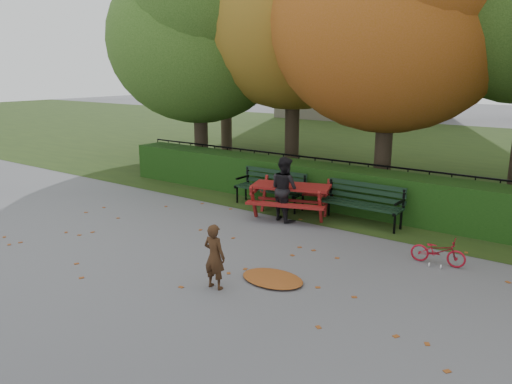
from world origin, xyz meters
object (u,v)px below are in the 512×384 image
Objects in this scene: tree_f at (228,2)px; picnic_table at (291,192)px; bench_right at (362,200)px; adult at (285,189)px; tree_c at (402,1)px; tree_a at (201,26)px; child at (214,257)px; bicycle at (438,251)px; bench_left at (271,185)px.

picnic_table is at bearing -41.95° from tree_f.
adult reaches higher than bench_right.
tree_c reaches higher than bench_right.
bench_right is at bearing -83.30° from tree_c.
picnic_table is (4.77, -2.38, -3.94)m from tree_a.
bench_right is at bearing -97.96° from child.
tree_f is at bearing 119.09° from picnic_table.
bicycle is at bearing -33.29° from picnic_table.
adult is (4.79, -2.68, -3.80)m from tree_a.
child is (1.98, -4.41, -0.01)m from bench_left.
tree_f is at bearing 49.47° from bicycle.
tree_a reaches higher than child.
adult is (0.90, -0.80, 0.20)m from bench_left.
tree_a is 9.94m from bicycle.
child is 0.72× the size of adult.
picnic_table is at bearing -26.48° from tree_a.
tree_c is at bearing 46.68° from picnic_table.
bench_right is at bearing 0.00° from bench_left.
bench_left is 1.22m from adult.
tree_a is at bearing -8.82° from adult.
tree_f is (-1.94, 3.66, 1.17)m from tree_a.
tree_c is 8.66m from tree_f.
picnic_table is 1.46× the size of adult.
tree_c is 4.87m from bench_right.
picnic_table reaches higher than bicycle.
child is at bearing -46.99° from tree_a.
tree_a is 0.81× the size of tree_f.
tree_a is 5.89m from bench_left.
tree_a is at bearing 154.24° from bench_left.
child reaches higher than picnic_table.
bench_right is 1.71m from adult.
bicycle is (10.29, -6.95, -5.45)m from tree_f.
bench_left is 1.00× the size of bench_right.
child is 1.12× the size of bicycle.
tree_a is 9.49m from child.
tree_a is at bearing 61.99° from bicycle.
bench_right is 1.96× the size of bicycle.
tree_f reaches higher than child.
bench_left is 1.25× the size of adult.
bicycle is (2.33, -3.68, -4.58)m from tree_c.
bench_right reaches higher than picnic_table.
tree_c is at bearing 96.70° from bench_right.
tree_f is 9.56m from bench_left.
picnic_table is at bearing 69.16° from bicycle.
bench_left is at bearing -43.51° from tree_f.
bicycle is at bearing -132.15° from child.
child is 3.90m from bicycle.
child is at bearing -51.86° from tree_f.
tree_c is 5.22m from picnic_table.
bench_left is at bearing -133.36° from tree_c.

